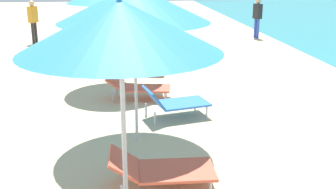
# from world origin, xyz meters

# --- Properties ---
(umbrella_third) EXTENTS (1.99, 1.99, 2.72)m
(umbrella_third) POSITION_xyz_m (0.21, 6.94, 2.40)
(umbrella_third) COLOR silver
(umbrella_third) RESTS_ON ground
(lounger_third_shoreside) EXTENTS (1.47, 0.73, 0.52)m
(lounger_third_shoreside) POSITION_xyz_m (0.70, 8.12, 0.28)
(lounger_third_shoreside) COLOR #D8593F
(lounger_third_shoreside) RESTS_ON ground
(umbrella_fourth) EXTENTS (2.48, 2.48, 2.73)m
(umbrella_fourth) POSITION_xyz_m (0.43, 9.74, 2.38)
(umbrella_fourth) COLOR silver
(umbrella_fourth) RESTS_ON ground
(lounger_fourth_shoreside) EXTENTS (1.40, 0.96, 0.66)m
(lounger_fourth_shoreside) POSITION_xyz_m (1.24, 10.85, 0.33)
(lounger_fourth_shoreside) COLOR blue
(lounger_fourth_shoreside) RESTS_ON ground
(lounger_fifth_shoreside) EXTENTS (1.43, 0.84, 0.62)m
(lounger_fifth_shoreside) POSITION_xyz_m (0.69, 14.45, 0.29)
(lounger_fifth_shoreside) COLOR #D8593F
(lounger_fifth_shoreside) RESTS_ON ground
(lounger_fifth_inland) EXTENTS (1.53, 0.83, 0.55)m
(lounger_fifth_inland) POSITION_xyz_m (0.55, 12.15, 0.30)
(lounger_fifth_inland) COLOR #D8593F
(lounger_fifth_inland) RESTS_ON ground
(lounger_sixth_shoreside) EXTENTS (1.46, 0.63, 0.66)m
(lounger_sixth_shoreside) POSITION_xyz_m (1.20, 17.98, 0.29)
(lounger_sixth_shoreside) COLOR #D8593F
(lounger_sixth_shoreside) RESTS_ON ground
(lounger_sixth_inland) EXTENTS (1.53, 0.69, 0.68)m
(lounger_sixth_inland) POSITION_xyz_m (1.55, 15.80, 0.33)
(lounger_sixth_inland) COLOR #D8593F
(lounger_sixth_inland) RESTS_ON ground
(lounger_farthest_shoreside) EXTENTS (1.52, 0.81, 0.53)m
(lounger_farthest_shoreside) POSITION_xyz_m (1.18, 21.18, 0.25)
(lounger_farthest_shoreside) COLOR #D8593F
(lounger_farthest_shoreside) RESTS_ON ground
(person_walking_near) EXTENTS (0.37, 0.42, 1.67)m
(person_walking_near) POSITION_xyz_m (-3.19, 19.88, 1.02)
(person_walking_near) COLOR #262628
(person_walking_near) RESTS_ON ground
(person_walking_far) EXTENTS (0.34, 0.42, 1.66)m
(person_walking_far) POSITION_xyz_m (5.96, 20.14, 1.01)
(person_walking_far) COLOR #334CB2
(person_walking_far) RESTS_ON ground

